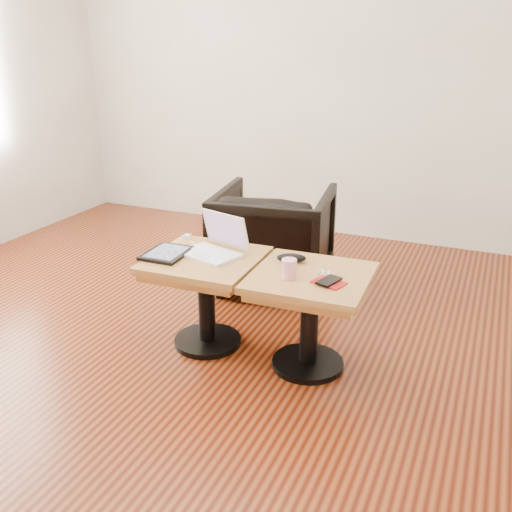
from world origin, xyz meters
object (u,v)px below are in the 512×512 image
at_px(laptop, 215,246).
at_px(side_table_left, 206,279).
at_px(side_table_right, 310,298).
at_px(armchair, 274,238).
at_px(striped_cup, 289,269).

bearing_deg(laptop, side_table_left, -94.92).
bearing_deg(side_table_right, laptop, 171.25).
bearing_deg(armchair, striped_cup, 107.13).
bearing_deg(laptop, side_table_right, 9.40).
height_order(laptop, striped_cup, laptop).
relative_size(side_table_left, striped_cup, 6.23).
relative_size(side_table_right, armchair, 0.78).
distance_m(striped_cup, armchair, 1.09).
bearing_deg(striped_cup, side_table_right, 43.52).
height_order(side_table_left, striped_cup, striped_cup).
bearing_deg(striped_cup, armchair, 115.61).
xyz_separation_m(side_table_left, armchair, (0.03, 0.89, -0.04)).
relative_size(laptop, striped_cup, 3.86).
height_order(side_table_left, side_table_right, same).
distance_m(side_table_right, armchair, 1.04).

